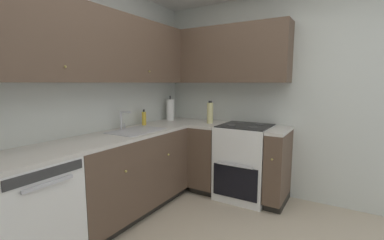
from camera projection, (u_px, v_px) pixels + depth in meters
name	position (u px, v px, depth m)	size (l,w,h in m)	color
wall_back	(71.00, 102.00, 2.63)	(3.67, 0.05, 2.52)	silver
wall_right	(288.00, 99.00, 3.29)	(0.05, 3.49, 2.52)	silver
dishwasher	(28.00, 216.00, 2.03)	(0.60, 0.63, 0.88)	white
lower_cabinets_back	(128.00, 174.00, 2.94)	(1.53, 0.62, 0.88)	brown
countertop_back	(126.00, 134.00, 2.87)	(2.73, 0.60, 0.04)	beige
lower_cabinets_right	(233.00, 161.00, 3.43)	(0.62, 1.18, 0.88)	brown
countertop_right	(234.00, 127.00, 3.36)	(0.60, 1.18, 0.03)	beige
oven_range	(245.00, 161.00, 3.36)	(0.68, 0.62, 1.07)	white
upper_cabinets_back	(102.00, 47.00, 2.68)	(2.41, 0.34, 0.71)	brown
upper_cabinets_right	(222.00, 55.00, 3.48)	(0.32, 1.73, 0.71)	brown
sink	(136.00, 135.00, 2.96)	(0.58, 0.40, 0.10)	#B7B7BC
faucet	(123.00, 118.00, 3.05)	(0.07, 0.16, 0.22)	silver
soap_bottle	(144.00, 118.00, 3.37)	(0.05, 0.05, 0.20)	gold
paper_towel_roll	(170.00, 110.00, 3.81)	(0.11, 0.11, 0.36)	white
oil_bottle	(210.00, 113.00, 3.51)	(0.08, 0.08, 0.30)	beige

